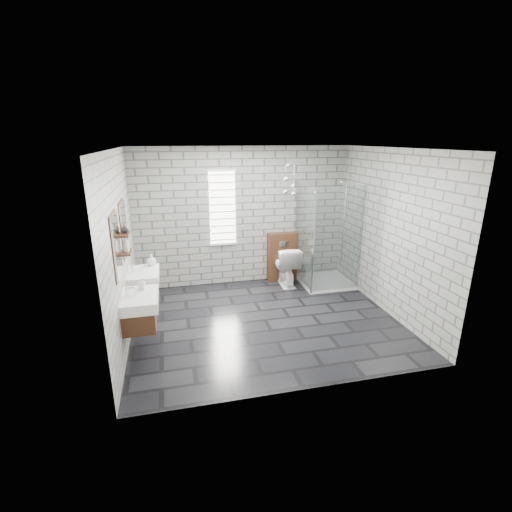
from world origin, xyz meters
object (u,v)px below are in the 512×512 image
object	(u,v)px
toilet	(286,265)
cistern_panel	(282,257)
vanity_right	(141,277)
vanity_left	(137,302)
shower_enclosure	(324,262)

from	to	relation	value
toilet	cistern_panel	bearing A→B (deg)	-88.42
vanity_right	cistern_panel	xyz separation A→B (m)	(2.71, 1.25, -0.26)
vanity_left	toilet	xyz separation A→B (m)	(2.71, 1.94, -0.36)
cistern_panel	toilet	world-z (taller)	cistern_panel
vanity_left	cistern_panel	xyz separation A→B (m)	(2.71, 2.20, -0.26)
vanity_right	cistern_panel	bearing A→B (deg)	24.85
shower_enclosure	vanity_left	bearing A→B (deg)	-153.70
shower_enclosure	cistern_panel	bearing A→B (deg)	143.59
vanity_left	cistern_panel	distance (m)	3.50
vanity_left	shower_enclosure	xyz separation A→B (m)	(3.41, 1.68, -0.25)
toilet	vanity_right	bearing A→B (deg)	21.72
cistern_panel	vanity_right	bearing A→B (deg)	-155.15
cistern_panel	shower_enclosure	size ratio (longest dim) A/B	0.49
vanity_left	toilet	world-z (taller)	vanity_left
vanity_right	vanity_left	bearing A→B (deg)	-90.00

